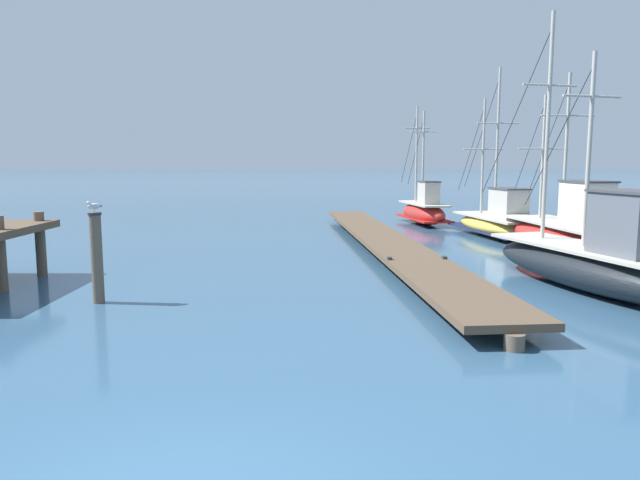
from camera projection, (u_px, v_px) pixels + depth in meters
name	position (u px, v px, depth m)	size (l,w,h in m)	color
floating_dock	(386.00, 241.00, 21.33)	(2.79, 23.01, 0.53)	brown
fishing_boat_0	(499.00, 222.00, 25.49)	(2.86, 7.56, 7.18)	gold
fishing_boat_1	(597.00, 261.00, 14.62)	(3.54, 9.05, 7.25)	black
fishing_boat_2	(569.00, 234.00, 20.34)	(2.57, 8.31, 6.24)	#AD2823
fishing_boat_3	(424.00, 210.00, 30.28)	(2.12, 6.38, 6.08)	#AD2823
mooring_piling	(97.00, 256.00, 13.44)	(0.30, 0.30, 2.09)	brown
perched_seagull	(94.00, 206.00, 13.28)	(0.36, 0.24, 0.26)	gold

